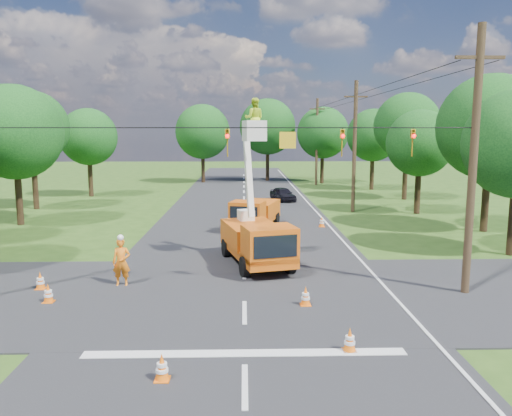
{
  "coord_description": "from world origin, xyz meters",
  "views": [
    {
      "loc": [
        -0.01,
        -16.31,
        6.14
      ],
      "look_at": [
        0.56,
        6.92,
        2.6
      ],
      "focal_mm": 35.0,
      "sensor_mm": 36.0,
      "label": 1
    }
  ],
  "objects_px": {
    "tree_right_e": "(373,135)",
    "distant_car": "(283,194)",
    "ground_worker": "(121,262)",
    "traffic_cone_8": "(306,296)",
    "traffic_cone_1": "(350,340)",
    "pole_right_near": "(473,160)",
    "pole_right_mid": "(355,146)",
    "tree_left_e": "(31,128)",
    "traffic_cone_7": "(322,222)",
    "tree_far_a": "(203,132)",
    "bucket_truck": "(257,231)",
    "tree_right_d": "(407,126)",
    "tree_far_c": "(323,133)",
    "second_truck": "(255,213)",
    "traffic_cone_2": "(277,255)",
    "tree_left_d": "(14,132)",
    "traffic_cone_4": "(48,293)",
    "traffic_cone_0": "(162,368)",
    "traffic_cone_5": "(40,281)",
    "tree_left_f": "(88,137)",
    "tree_right_b": "(490,127)",
    "tree_far_b": "(268,127)",
    "tree_right_c": "(420,143)",
    "pole_right_far": "(317,141)",
    "traffic_cone_3": "(293,240)"
  },
  "relations": [
    {
      "from": "tree_right_b",
      "to": "traffic_cone_8",
      "type": "bearing_deg",
      "value": -133.96
    },
    {
      "from": "tree_right_d",
      "to": "pole_right_mid",
      "type": "bearing_deg",
      "value": -131.99
    },
    {
      "from": "tree_right_d",
      "to": "tree_far_b",
      "type": "bearing_deg",
      "value": 123.25
    },
    {
      "from": "tree_left_d",
      "to": "second_truck",
      "type": "bearing_deg",
      "value": -7.0
    },
    {
      "from": "tree_left_f",
      "to": "tree_right_c",
      "type": "bearing_deg",
      "value": -21.45
    },
    {
      "from": "bucket_truck",
      "to": "pole_right_near",
      "type": "xyz_separation_m",
      "value": [
        7.91,
        -4.23,
        3.45
      ]
    },
    {
      "from": "tree_left_e",
      "to": "tree_far_c",
      "type": "height_order",
      "value": "tree_left_e"
    },
    {
      "from": "ground_worker",
      "to": "tree_right_b",
      "type": "height_order",
      "value": "tree_right_b"
    },
    {
      "from": "traffic_cone_1",
      "to": "pole_right_near",
      "type": "height_order",
      "value": "pole_right_near"
    },
    {
      "from": "second_truck",
      "to": "tree_right_c",
      "type": "height_order",
      "value": "tree_right_c"
    },
    {
      "from": "second_truck",
      "to": "tree_right_b",
      "type": "xyz_separation_m",
      "value": [
        14.3,
        -1.07,
        5.39
      ]
    },
    {
      "from": "tree_left_d",
      "to": "tree_right_e",
      "type": "distance_m",
      "value": 35.06
    },
    {
      "from": "traffic_cone_0",
      "to": "traffic_cone_5",
      "type": "height_order",
      "value": "same"
    },
    {
      "from": "distant_car",
      "to": "traffic_cone_7",
      "type": "distance_m",
      "value": 12.69
    },
    {
      "from": "traffic_cone_8",
      "to": "tree_far_c",
      "type": "distance_m",
      "value": 44.28
    },
    {
      "from": "traffic_cone_0",
      "to": "tree_left_d",
      "type": "xyz_separation_m",
      "value": [
        -12.94,
        21.63,
        5.77
      ]
    },
    {
      "from": "tree_right_c",
      "to": "tree_far_b",
      "type": "xyz_separation_m",
      "value": [
        -10.2,
        26.0,
        1.5
      ]
    },
    {
      "from": "pole_right_near",
      "to": "second_truck",
      "type": "bearing_deg",
      "value": 120.82
    },
    {
      "from": "pole_right_far",
      "to": "tree_right_e",
      "type": "xyz_separation_m",
      "value": [
        5.3,
        -5.0,
        0.7
      ]
    },
    {
      "from": "pole_right_near",
      "to": "tree_right_c",
      "type": "relative_size",
      "value": 1.28
    },
    {
      "from": "traffic_cone_7",
      "to": "traffic_cone_5",
      "type": "bearing_deg",
      "value": -135.77
    },
    {
      "from": "ground_worker",
      "to": "pole_right_near",
      "type": "xyz_separation_m",
      "value": [
        13.43,
        -1.25,
        4.13
      ]
    },
    {
      "from": "traffic_cone_2",
      "to": "distant_car",
      "type": "bearing_deg",
      "value": 84.82
    },
    {
      "from": "traffic_cone_3",
      "to": "tree_left_d",
      "type": "distance_m",
      "value": 19.84
    },
    {
      "from": "distant_car",
      "to": "traffic_cone_2",
      "type": "distance_m",
      "value": 21.58
    },
    {
      "from": "traffic_cone_5",
      "to": "tree_right_d",
      "type": "distance_m",
      "value": 35.3
    },
    {
      "from": "ground_worker",
      "to": "tree_far_a",
      "type": "bearing_deg",
      "value": 88.62
    },
    {
      "from": "ground_worker",
      "to": "traffic_cone_4",
      "type": "height_order",
      "value": "ground_worker"
    },
    {
      "from": "pole_right_mid",
      "to": "tree_left_e",
      "type": "xyz_separation_m",
      "value": [
        -25.3,
        2.0,
        1.38
      ]
    },
    {
      "from": "traffic_cone_8",
      "to": "tree_right_e",
      "type": "bearing_deg",
      "value": 72.24
    },
    {
      "from": "pole_right_mid",
      "to": "pole_right_far",
      "type": "distance_m",
      "value": 20.0
    },
    {
      "from": "distant_car",
      "to": "tree_left_e",
      "type": "height_order",
      "value": "tree_left_e"
    },
    {
      "from": "ground_worker",
      "to": "tree_left_e",
      "type": "xyz_separation_m",
      "value": [
        -11.87,
        20.75,
        5.51
      ]
    },
    {
      "from": "distant_car",
      "to": "tree_right_b",
      "type": "distance_m",
      "value": 19.13
    },
    {
      "from": "tree_left_e",
      "to": "tree_left_f",
      "type": "bearing_deg",
      "value": 75.96
    },
    {
      "from": "traffic_cone_2",
      "to": "traffic_cone_0",
      "type": "bearing_deg",
      "value": -107.76
    },
    {
      "from": "traffic_cone_1",
      "to": "pole_right_near",
      "type": "distance_m",
      "value": 8.91
    },
    {
      "from": "bucket_truck",
      "to": "tree_right_e",
      "type": "bearing_deg",
      "value": 52.38
    },
    {
      "from": "ground_worker",
      "to": "traffic_cone_8",
      "type": "distance_m",
      "value": 7.57
    },
    {
      "from": "tree_far_b",
      "to": "tree_right_c",
      "type": "bearing_deg",
      "value": -68.58
    },
    {
      "from": "distant_car",
      "to": "pole_right_far",
      "type": "distance_m",
      "value": 15.39
    },
    {
      "from": "ground_worker",
      "to": "pole_right_mid",
      "type": "distance_m",
      "value": 23.43
    },
    {
      "from": "distant_car",
      "to": "traffic_cone_0",
      "type": "height_order",
      "value": "distant_car"
    },
    {
      "from": "tree_right_e",
      "to": "distant_car",
      "type": "bearing_deg",
      "value": -139.31
    },
    {
      "from": "traffic_cone_7",
      "to": "tree_left_d",
      "type": "distance_m",
      "value": 20.93
    },
    {
      "from": "bucket_truck",
      "to": "tree_right_d",
      "type": "bearing_deg",
      "value": 43.65
    },
    {
      "from": "tree_right_e",
      "to": "pole_right_far",
      "type": "bearing_deg",
      "value": 136.67
    },
    {
      "from": "tree_right_b",
      "to": "tree_far_a",
      "type": "height_order",
      "value": "tree_right_b"
    },
    {
      "from": "second_truck",
      "to": "tree_left_e",
      "type": "distance_m",
      "value": 20.39
    },
    {
      "from": "tree_left_f",
      "to": "tree_right_e",
      "type": "distance_m",
      "value": 29.03
    }
  ]
}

